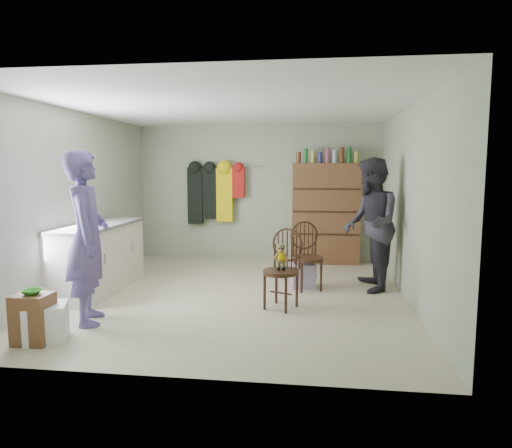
# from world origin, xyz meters

# --- Properties ---
(ground_plane) EXTENTS (5.00, 5.00, 0.00)m
(ground_plane) POSITION_xyz_m (0.00, 0.00, 0.00)
(ground_plane) COLOR beige
(ground_plane) RESTS_ON ground
(room_walls) EXTENTS (5.00, 5.00, 5.00)m
(room_walls) POSITION_xyz_m (0.00, 0.53, 1.58)
(room_walls) COLOR #A7B093
(room_walls) RESTS_ON ground
(counter) EXTENTS (0.64, 1.86, 0.94)m
(counter) POSITION_xyz_m (-1.95, 0.00, 0.47)
(counter) COLOR silver
(counter) RESTS_ON ground
(stool) EXTENTS (0.34, 0.30, 0.49)m
(stool) POSITION_xyz_m (-1.67, -1.95, 0.25)
(stool) COLOR brown
(stool) RESTS_ON ground
(bowl) EXTENTS (0.19, 0.19, 0.05)m
(bowl) POSITION_xyz_m (-1.67, -1.95, 0.52)
(bowl) COLOR #309422
(bowl) RESTS_ON stool
(plastic_tub) EXTENTS (0.51, 0.50, 0.37)m
(plastic_tub) POSITION_xyz_m (-1.59, -1.87, 0.18)
(plastic_tub) COLOR white
(plastic_tub) RESTS_ON ground
(chair_front) EXTENTS (0.57, 0.57, 0.98)m
(chair_front) POSITION_xyz_m (0.67, -0.47, 0.54)
(chair_front) COLOR #3B2114
(chair_front) RESTS_ON ground
(chair_far) EXTENTS (0.55, 0.55, 0.96)m
(chair_far) POSITION_xyz_m (0.94, 0.45, 0.52)
(chair_far) COLOR #3B2114
(chair_far) RESTS_ON ground
(striped_bag) EXTENTS (0.38, 0.32, 0.35)m
(striped_bag) POSITION_xyz_m (0.90, 0.48, 0.18)
(striped_bag) COLOR pink
(striped_bag) RESTS_ON ground
(person_left) EXTENTS (0.68, 0.81, 1.91)m
(person_left) POSITION_xyz_m (-1.43, -1.29, 0.95)
(person_left) COLOR #5A4B8A
(person_left) RESTS_ON ground
(person_right) EXTENTS (0.75, 0.94, 1.86)m
(person_right) POSITION_xyz_m (1.82, 0.50, 0.93)
(person_right) COLOR #2D2B33
(person_right) RESTS_ON ground
(dresser) EXTENTS (1.20, 0.39, 2.08)m
(dresser) POSITION_xyz_m (1.25, 2.30, 0.92)
(dresser) COLOR brown
(dresser) RESTS_ON ground
(coat_rack) EXTENTS (1.42, 0.12, 1.09)m
(coat_rack) POSITION_xyz_m (-0.83, 2.38, 1.25)
(coat_rack) COLOR #99999E
(coat_rack) RESTS_ON ground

